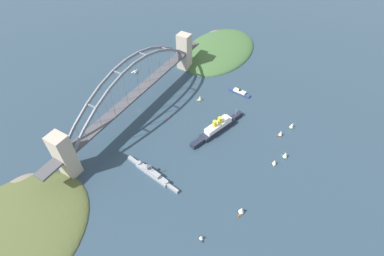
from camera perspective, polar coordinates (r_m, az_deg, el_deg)
The scene contains 16 objects.
ground_plane at distance 377.98m, azimuth -10.51°, elevation 3.54°, with size 1400.00×1400.00×0.00m, color #283D4C.
harbor_arch_bridge at distance 359.46m, azimuth -11.12°, elevation 7.00°, with size 289.17×18.09×74.22m.
headland_west_shore at distance 494.41m, azimuth 5.31°, elevation 15.18°, with size 160.01×103.55×20.20m.
headland_east_shore at distance 315.55m, azimuth -33.22°, elevation -18.34°, with size 162.78×124.79×17.09m.
ocean_liner at distance 342.21m, azimuth 5.14°, elevation 0.14°, with size 81.96×31.06×19.93m.
naval_cruiser at distance 304.44m, azimuth -8.01°, elevation -8.84°, with size 12.95×70.33×17.19m.
harbor_ferry_steamer at distance 402.10m, azimuth 9.46°, elevation 7.05°, with size 8.90×32.00×6.91m.
seaplane_taxiing_near_bridge at distance 443.31m, azimuth -11.39°, elevation 10.85°, with size 10.80×7.15×5.05m.
small_boat_0 at distance 330.76m, azimuth 18.07°, elevation -5.10°, with size 6.33×8.51×9.09m.
small_boat_1 at distance 267.74m, azimuth 1.86°, elevation -20.92°, with size 5.00×6.21×6.37m.
small_boat_2 at distance 321.29m, azimuth 16.08°, elevation -6.58°, with size 7.90×5.21×7.79m.
small_boat_3 at distance 281.27m, azimuth 9.79°, elevation -15.81°, with size 9.39×5.28×9.36m.
small_boat_4 at distance 383.92m, azimuth 1.58°, elevation 5.97°, with size 6.15×7.02×8.58m.
small_boat_5 at distance 365.49m, azimuth 19.25°, elevation 0.49°, with size 5.78×7.90×9.35m.
small_boat_6 at distance 352.12m, azimuth 17.22°, elevation -0.98°, with size 6.74×7.12×8.90m.
channel_marker_buoy at distance 359.79m, azimuth -4.67°, elevation 1.94°, with size 2.20×2.20×2.75m.
Camera 1 is at (203.20, 199.71, 248.39)m, focal length 26.83 mm.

